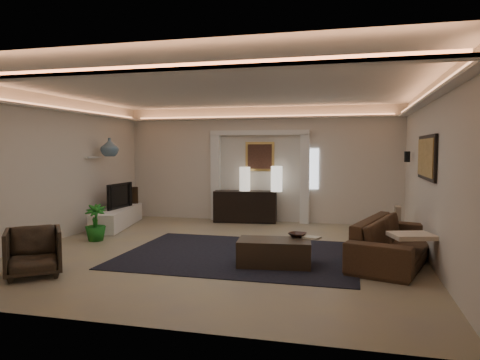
% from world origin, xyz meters
% --- Properties ---
extents(floor, '(7.00, 7.00, 0.00)m').
position_xyz_m(floor, '(0.00, 0.00, 0.00)').
color(floor, tan).
rests_on(floor, ground).
extents(ceiling, '(7.00, 7.00, 0.00)m').
position_xyz_m(ceiling, '(0.00, 0.00, 2.90)').
color(ceiling, white).
rests_on(ceiling, ground).
extents(wall_back, '(7.00, 0.00, 7.00)m').
position_xyz_m(wall_back, '(0.00, 3.50, 1.45)').
color(wall_back, beige).
rests_on(wall_back, ground).
extents(wall_front, '(7.00, 0.00, 7.00)m').
position_xyz_m(wall_front, '(0.00, -3.50, 1.45)').
color(wall_front, beige).
rests_on(wall_front, ground).
extents(wall_left, '(0.00, 7.00, 7.00)m').
position_xyz_m(wall_left, '(-3.50, 0.00, 1.45)').
color(wall_left, beige).
rests_on(wall_left, ground).
extents(wall_right, '(0.00, 7.00, 7.00)m').
position_xyz_m(wall_right, '(3.50, 0.00, 1.45)').
color(wall_right, beige).
rests_on(wall_right, ground).
extents(cove_soffit, '(7.00, 7.00, 0.04)m').
position_xyz_m(cove_soffit, '(0.00, 0.00, 2.62)').
color(cove_soffit, silver).
rests_on(cove_soffit, ceiling).
extents(daylight_slit, '(0.25, 0.03, 1.00)m').
position_xyz_m(daylight_slit, '(1.35, 3.48, 1.35)').
color(daylight_slit, white).
rests_on(daylight_slit, wall_back).
extents(area_rug, '(4.00, 3.00, 0.01)m').
position_xyz_m(area_rug, '(0.40, -0.20, 0.01)').
color(area_rug, black).
rests_on(area_rug, ground).
extents(pilaster_left, '(0.22, 0.20, 2.20)m').
position_xyz_m(pilaster_left, '(-1.15, 3.40, 1.10)').
color(pilaster_left, silver).
rests_on(pilaster_left, ground).
extents(pilaster_right, '(0.22, 0.20, 2.20)m').
position_xyz_m(pilaster_right, '(1.15, 3.40, 1.10)').
color(pilaster_right, silver).
rests_on(pilaster_right, ground).
extents(alcove_header, '(2.52, 0.20, 0.12)m').
position_xyz_m(alcove_header, '(0.00, 3.40, 2.25)').
color(alcove_header, silver).
rests_on(alcove_header, wall_back).
extents(painting_frame, '(0.74, 0.04, 0.74)m').
position_xyz_m(painting_frame, '(0.00, 3.47, 1.65)').
color(painting_frame, tan).
rests_on(painting_frame, wall_back).
extents(painting_canvas, '(0.62, 0.02, 0.62)m').
position_xyz_m(painting_canvas, '(0.00, 3.44, 1.65)').
color(painting_canvas, '#4C2D1E').
rests_on(painting_canvas, wall_back).
extents(art_panel_frame, '(0.04, 1.64, 0.74)m').
position_xyz_m(art_panel_frame, '(3.47, 0.30, 1.70)').
color(art_panel_frame, black).
rests_on(art_panel_frame, wall_right).
extents(art_panel_gold, '(0.02, 1.50, 0.62)m').
position_xyz_m(art_panel_gold, '(3.44, 0.30, 1.70)').
color(art_panel_gold, tan).
rests_on(art_panel_gold, wall_right).
extents(wall_sconce, '(0.12, 0.12, 0.22)m').
position_xyz_m(wall_sconce, '(3.38, 2.20, 1.68)').
color(wall_sconce, black).
rests_on(wall_sconce, wall_right).
extents(wall_niche, '(0.10, 0.55, 0.04)m').
position_xyz_m(wall_niche, '(-3.44, 1.40, 1.65)').
color(wall_niche, silver).
rests_on(wall_niche, wall_left).
extents(console, '(1.60, 0.66, 0.78)m').
position_xyz_m(console, '(-0.31, 3.19, 0.40)').
color(console, black).
rests_on(console, ground).
extents(lamp_left, '(0.30, 0.30, 0.60)m').
position_xyz_m(lamp_left, '(-0.34, 3.25, 1.09)').
color(lamp_left, beige).
rests_on(lamp_left, console).
extents(lamp_right, '(0.30, 0.30, 0.63)m').
position_xyz_m(lamp_right, '(0.47, 3.25, 1.09)').
color(lamp_right, white).
rests_on(lamp_right, console).
extents(media_ledge, '(1.02, 2.35, 0.43)m').
position_xyz_m(media_ledge, '(-3.09, 1.81, 0.22)').
color(media_ledge, silver).
rests_on(media_ledge, ground).
extents(tv, '(1.04, 0.17, 0.59)m').
position_xyz_m(tv, '(-3.15, 1.86, 0.75)').
color(tv, black).
rests_on(tv, media_ledge).
extents(figurine, '(0.20, 0.20, 0.43)m').
position_xyz_m(figurine, '(-3.15, 2.81, 0.64)').
color(figurine, black).
rests_on(figurine, media_ledge).
extents(ginger_jar, '(0.48, 0.48, 0.43)m').
position_xyz_m(ginger_jar, '(-3.15, 1.61, 1.88)').
color(ginger_jar, slate).
rests_on(ginger_jar, wall_niche).
extents(plant, '(0.54, 0.54, 0.73)m').
position_xyz_m(plant, '(-2.71, 0.26, 0.37)').
color(plant, '#19661A').
rests_on(plant, ground).
extents(sofa, '(2.59, 1.62, 0.71)m').
position_xyz_m(sofa, '(2.96, -0.09, 0.35)').
color(sofa, '#2F2417').
rests_on(sofa, ground).
extents(throw_blanket, '(0.72, 0.65, 0.07)m').
position_xyz_m(throw_blanket, '(3.15, -0.63, 0.55)').
color(throw_blanket, white).
rests_on(throw_blanket, sofa).
extents(throw_pillow, '(0.12, 0.36, 0.35)m').
position_xyz_m(throw_pillow, '(3.15, 1.51, 0.55)').
color(throw_pillow, gray).
rests_on(throw_pillow, sofa).
extents(coffee_table, '(1.20, 0.74, 0.42)m').
position_xyz_m(coffee_table, '(1.10, -0.77, 0.20)').
color(coffee_table, black).
rests_on(coffee_table, ground).
extents(bowl, '(0.36, 0.36, 0.07)m').
position_xyz_m(bowl, '(1.43, -0.46, 0.44)').
color(bowl, '#2E1E1A').
rests_on(bowl, coffee_table).
extents(magazine, '(0.32, 0.28, 0.03)m').
position_xyz_m(magazine, '(1.66, -0.53, 0.42)').
color(magazine, beige).
rests_on(magazine, coffee_table).
extents(armchair, '(1.06, 1.06, 0.70)m').
position_xyz_m(armchair, '(-2.20, -2.17, 0.35)').
color(armchair, '#30291B').
rests_on(armchair, ground).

